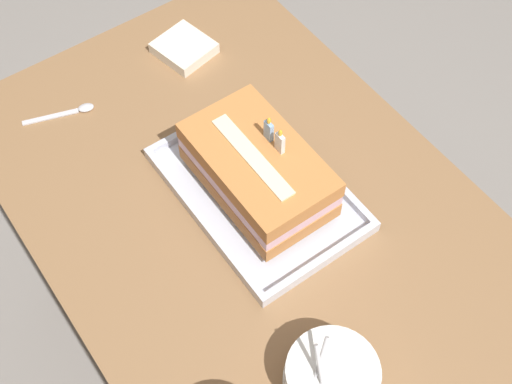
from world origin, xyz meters
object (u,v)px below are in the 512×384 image
at_px(foil_tray, 258,190).
at_px(bowl_stack, 331,378).
at_px(birthday_cake, 258,169).
at_px(serving_spoon_near_tray, 74,111).
at_px(napkin_pile, 184,48).

bearing_deg(foil_tray, bowl_stack, -18.55).
xyz_separation_m(birthday_cake, bowl_stack, (0.34, -0.11, -0.04)).
xyz_separation_m(foil_tray, serving_spoon_near_tray, (-0.35, -0.18, -0.00)).
bearing_deg(birthday_cake, serving_spoon_near_tray, -153.29).
bearing_deg(birthday_cake, napkin_pile, 167.90).
relative_size(birthday_cake, napkin_pile, 2.13).
distance_m(foil_tray, birthday_cake, 0.06).
bearing_deg(birthday_cake, bowl_stack, -18.55).
relative_size(foil_tray, napkin_pile, 2.99).
distance_m(foil_tray, napkin_pile, 0.37).
distance_m(birthday_cake, bowl_stack, 0.36).
bearing_deg(serving_spoon_near_tray, napkin_pile, 92.52).
relative_size(birthday_cake, serving_spoon_near_tray, 1.94).
distance_m(foil_tray, bowl_stack, 0.36).
bearing_deg(bowl_stack, napkin_pile, 164.74).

